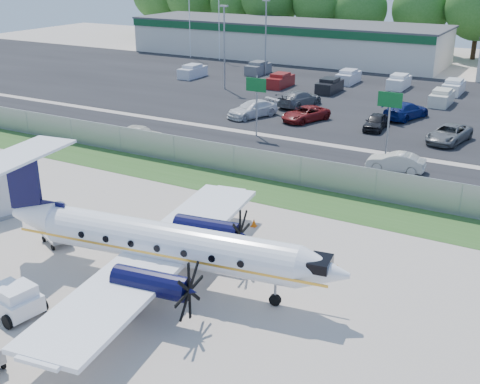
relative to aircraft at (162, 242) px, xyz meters
The scene contains 26 objects.
ground 2.16m from the aircraft, 58.75° to the left, with size 170.00×170.00×0.00m, color #BCAE9F.
grass_verge 12.71m from the aircraft, 88.49° to the left, with size 170.00×4.00×0.02m, color #2D561E.
access_road 19.65m from the aircraft, 89.03° to the left, with size 170.00×8.00×0.02m, color black.
parking_lot 40.60m from the aircraft, 89.53° to the left, with size 170.00×32.00×0.02m, color black.
perimeter_fence 14.59m from the aircraft, 88.70° to the left, with size 120.00×0.06×1.99m.
building_west 66.86m from the aircraft, 110.74° to the left, with size 46.40×12.40×5.24m.
sign_left 24.72m from the aircraft, 108.11° to the left, with size 1.80×0.26×5.00m.
sign_mid 23.74m from the aircraft, 81.92° to the left, with size 1.80×0.26×5.00m.
flagpole_west 66.07m from the aircraft, 122.65° to the left, with size 1.06×0.12×10.00m.
flagpole_east 63.51m from the aircraft, 118.85° to the left, with size 1.06×0.12×10.00m.
light_pole_nw 43.39m from the aircraft, 117.04° to the left, with size 0.90×0.35×9.09m.
light_pole_sw 52.47m from the aircraft, 112.06° to the left, with size 0.90×0.35×9.09m.
tree_line 74.57m from the aircraft, 89.75° to the left, with size 112.00×6.00×14.00m, color #29601C, non-canonical shape.
aircraft is the anchor object (origin of this frame).
pushback_tug 6.62m from the aircraft, 127.73° to the right, with size 2.77×2.20×1.38m.
baggage_cart_near 7.45m from the aircraft, behind, with size 2.05×1.68×0.93m.
cone_starboard_wing 7.73m from the aircraft, 84.74° to the left, with size 0.32×0.32×0.46m.
road_car_west 23.32m from the aircraft, 130.77° to the left, with size 1.53×3.82×1.30m, color beige.
road_car_mid 21.17m from the aircraft, 76.50° to the left, with size 1.39×3.99×1.32m, color beige.
parked_car_a 30.99m from the aircraft, 110.73° to the left, with size 2.10×5.17×1.50m, color silver.
parked_car_b 30.62m from the aircraft, 101.40° to the left, with size 2.22×4.81×1.34m, color maroon.
parked_car_c 30.41m from the aircraft, 89.26° to the left, with size 1.59×3.95×1.35m, color black.
parked_car_d 30.29m from the aircraft, 77.19° to the left, with size 2.34×5.08×1.41m, color #595B5E.
parked_car_f 36.20m from the aircraft, 104.27° to the left, with size 2.21×5.45×1.58m, color #595B5E.
parked_car_g 35.38m from the aircraft, 87.30° to the left, with size 2.18×5.36×1.55m, color navy.
far_parking_rows 45.59m from the aircraft, 89.59° to the left, with size 56.00×10.00×1.60m, color gray, non-canonical shape.
Camera 1 is at (14.59, -19.91, 13.99)m, focal length 45.00 mm.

